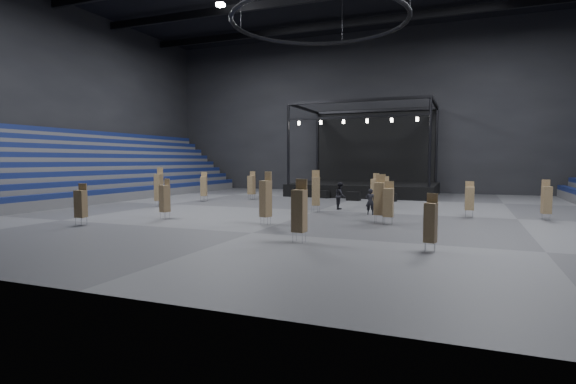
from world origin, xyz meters
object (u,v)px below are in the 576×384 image
at_px(flight_case_right, 390,197).
at_px(chair_stack_11, 469,198).
at_px(chair_stack_7, 299,210).
at_px(chair_stack_6, 251,185).
at_px(stage, 366,180).
at_px(chair_stack_5, 81,203).
at_px(chair_stack_14, 159,187).
at_px(man_center, 370,202).
at_px(chair_stack_2, 375,190).
at_px(chair_stack_9, 204,186).
at_px(chair_stack_10, 431,222).
at_px(chair_stack_4, 546,199).
at_px(chair_stack_1, 387,192).
at_px(chair_stack_12, 316,191).
at_px(chair_stack_13, 380,198).
at_px(chair_stack_0, 266,198).
at_px(chair_stack_3, 165,198).
at_px(flight_case_left, 324,194).
at_px(chair_stack_8, 388,202).
at_px(flight_case_mid, 353,196).
at_px(crew_member, 341,196).

distance_m(flight_case_right, chair_stack_11, 11.04).
bearing_deg(chair_stack_7, chair_stack_6, 125.85).
relative_size(stage, chair_stack_5, 6.20).
relative_size(chair_stack_14, man_center, 1.76).
bearing_deg(chair_stack_6, chair_stack_2, -8.95).
xyz_separation_m(chair_stack_5, man_center, (13.69, 10.53, -0.35)).
relative_size(chair_stack_9, chair_stack_10, 1.12).
distance_m(chair_stack_4, chair_stack_10, 13.28).
relative_size(chair_stack_1, man_center, 1.38).
xyz_separation_m(chair_stack_10, chair_stack_12, (-8.30, 11.20, 0.30)).
bearing_deg(chair_stack_4, chair_stack_2, 148.97).
height_order(chair_stack_7, man_center, chair_stack_7).
bearing_deg(chair_stack_13, flight_case_right, 98.91).
height_order(chair_stack_0, chair_stack_3, chair_stack_0).
relative_size(flight_case_left, flight_case_right, 1.01).
xyz_separation_m(flight_case_right, chair_stack_0, (-4.17, -16.65, 1.12)).
bearing_deg(chair_stack_3, chair_stack_7, -6.08).
relative_size(chair_stack_6, chair_stack_7, 0.93).
xyz_separation_m(stage, chair_stack_12, (0.06, -17.03, 0.01)).
bearing_deg(chair_stack_2, flight_case_right, 102.65).
xyz_separation_m(chair_stack_2, chair_stack_13, (1.88, -8.53, 0.10)).
bearing_deg(chair_stack_8, chair_stack_12, 140.44).
xyz_separation_m(flight_case_right, chair_stack_12, (-3.50, -9.87, 1.11)).
distance_m(chair_stack_0, chair_stack_14, 13.06).
height_order(flight_case_right, chair_stack_12, chair_stack_12).
bearing_deg(chair_stack_1, flight_case_left, 112.00).
bearing_deg(chair_stack_0, chair_stack_8, 40.89).
height_order(flight_case_mid, chair_stack_0, chair_stack_0).
xyz_separation_m(chair_stack_3, chair_stack_12, (7.36, 6.77, 0.21)).
xyz_separation_m(chair_stack_9, chair_stack_13, (16.69, -8.23, 0.10)).
relative_size(flight_case_mid, man_center, 0.69).
xyz_separation_m(chair_stack_7, chair_stack_11, (6.82, 12.00, -0.21)).
bearing_deg(chair_stack_0, chair_stack_7, -30.38).
bearing_deg(chair_stack_14, flight_case_right, 30.41).
relative_size(flight_case_mid, chair_stack_2, 0.46).
distance_m(chair_stack_4, chair_stack_9, 25.83).
relative_size(chair_stack_5, crew_member, 1.16).
bearing_deg(chair_stack_14, chair_stack_12, 0.38).
xyz_separation_m(chair_stack_2, chair_stack_5, (-13.07, -15.37, -0.12)).
bearing_deg(flight_case_left, chair_stack_13, -62.22).
bearing_deg(chair_stack_6, chair_stack_13, -35.40).
xyz_separation_m(chair_stack_4, chair_stack_5, (-23.85, -11.54, -0.04)).
bearing_deg(chair_stack_6, chair_stack_10, -43.52).
bearing_deg(flight_case_mid, stage, 93.39).
bearing_deg(chair_stack_13, chair_stack_8, -41.96).
height_order(stage, chair_stack_0, stage).
relative_size(flight_case_mid, chair_stack_9, 0.47).
relative_size(chair_stack_10, chair_stack_14, 0.75).
relative_size(chair_stack_4, chair_stack_8, 1.01).
xyz_separation_m(flight_case_mid, chair_stack_7, (2.54, -20.62, 1.02)).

